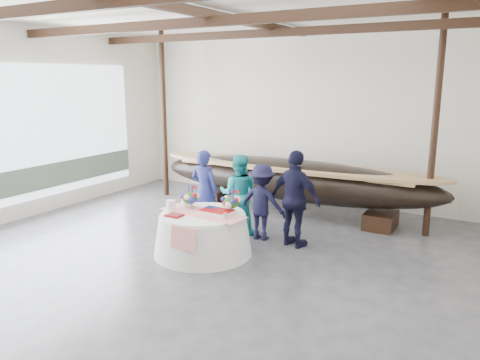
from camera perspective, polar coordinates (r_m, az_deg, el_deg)
The scene contains 11 objects.
floor at distance 8.17m, azimuth -9.49°, elevation -11.54°, with size 10.00×12.00×0.01m, color #3D3D42.
wall_back at distance 12.70m, azimuth 7.72°, elevation 7.63°, with size 10.00×0.02×4.50m, color silver.
pavilion_structure at distance 8.11m, azimuth -6.90°, elevation 17.36°, with size 9.80×11.76×4.50m.
open_bay at distance 11.95m, azimuth -25.33°, elevation 4.19°, with size 0.03×7.00×3.20m.
longboat_display at distance 11.37m, azimuth 6.23°, elevation 0.08°, with size 7.29×1.46×1.37m.
banquet_table at distance 8.93m, azimuth -4.54°, elevation -6.52°, with size 1.86×1.86×0.80m.
tabletop_items at distance 8.91m, azimuth -4.14°, elevation -2.87°, with size 1.76×0.97×0.40m.
guest_woman_blue at distance 10.24m, azimuth -4.34°, elevation -1.21°, with size 0.65×0.42×1.77m, color navy.
guest_woman_teal at distance 9.97m, azimuth -0.16°, elevation -1.70°, with size 0.83×0.65×1.71m, color #21A5AB.
guest_man_left at distance 9.60m, azimuth 2.68°, elevation -2.71°, with size 1.02×0.58×1.57m, color black.
guest_man_right at distance 9.19m, azimuth 6.78°, elevation -2.34°, with size 1.13×0.47×1.93m, color black.
Camera 1 is at (4.83, -5.70, 3.30)m, focal length 35.00 mm.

